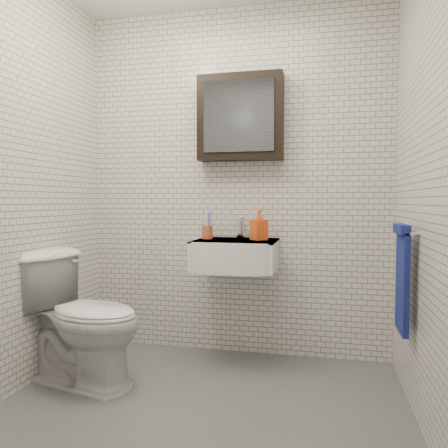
{
  "coord_description": "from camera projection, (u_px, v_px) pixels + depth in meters",
  "views": [
    {
      "loc": [
        0.63,
        -2.12,
        1.11
      ],
      "look_at": [
        0.04,
        0.45,
        0.97
      ],
      "focal_mm": 35.0,
      "sensor_mm": 36.0,
      "label": 1
    }
  ],
  "objects": [
    {
      "name": "ground",
      "position": [
        197.0,
        415.0,
        2.26
      ],
      "size": [
        2.2,
        2.0,
        0.01
      ],
      "primitive_type": "cube",
      "color": "#4E5256",
      "rests_on": "ground"
    },
    {
      "name": "room_shell",
      "position": [
        196.0,
        131.0,
        2.19
      ],
      "size": [
        2.22,
        2.02,
        2.51
      ],
      "color": "silver",
      "rests_on": "ground"
    },
    {
      "name": "washbasin",
      "position": [
        235.0,
        254.0,
        2.93
      ],
      "size": [
        0.55,
        0.5,
        0.2
      ],
      "color": "white",
      "rests_on": "room_shell"
    },
    {
      "name": "faucet",
      "position": [
        240.0,
        229.0,
        3.11
      ],
      "size": [
        0.06,
        0.2,
        0.15
      ],
      "color": "silver",
      "rests_on": "washbasin"
    },
    {
      "name": "mirror_cabinet",
      "position": [
        240.0,
        118.0,
        3.06
      ],
      "size": [
        0.6,
        0.15,
        0.6
      ],
      "color": "black",
      "rests_on": "room_shell"
    },
    {
      "name": "towel_rail",
      "position": [
        402.0,
        274.0,
        2.33
      ],
      "size": [
        0.09,
        0.3,
        0.58
      ],
      "color": "silver",
      "rests_on": "room_shell"
    },
    {
      "name": "toothbrush_cup",
      "position": [
        207.0,
        231.0,
        3.05
      ],
      "size": [
        0.09,
        0.09,
        0.21
      ],
      "rotation": [
        0.0,
        0.0,
        -0.23
      ],
      "color": "#B9522E",
      "rests_on": "washbasin"
    },
    {
      "name": "soap_bottle",
      "position": [
        259.0,
        225.0,
        2.95
      ],
      "size": [
        0.13,
        0.13,
        0.2
      ],
      "primitive_type": "imported",
      "rotation": [
        0.0,
        0.0,
        0.69
      ],
      "color": "orange",
      "rests_on": "washbasin"
    },
    {
      "name": "toilet",
      "position": [
        82.0,
        318.0,
        2.65
      ],
      "size": [
        0.87,
        0.62,
        0.81
      ],
      "primitive_type": "imported",
      "rotation": [
        0.0,
        0.0,
        1.34
      ],
      "color": "white",
      "rests_on": "ground"
    }
  ]
}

